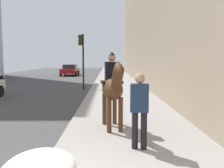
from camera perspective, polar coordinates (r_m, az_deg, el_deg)
The scene contains 4 objects.
mounted_horse_near at distance 7.21m, azimuth 0.13°, elevation -0.70°, with size 2.14×0.79×2.23m.
pedestrian_greeting at distance 5.63m, azimuth 6.27°, elevation -4.98°, with size 0.32×0.44×1.70m.
car_mid_lane at distance 33.55m, azimuth -9.51°, elevation 3.19°, with size 4.57×2.13×1.44m.
traffic_light_near_curb at distance 17.50m, azimuth -6.83°, elevation 7.04°, with size 0.20×0.44×3.84m.
Camera 1 is at (-3.40, -1.25, 2.13)m, focal length 40.38 mm.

